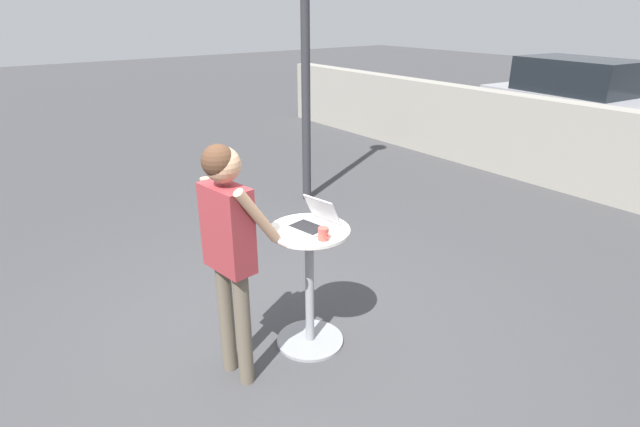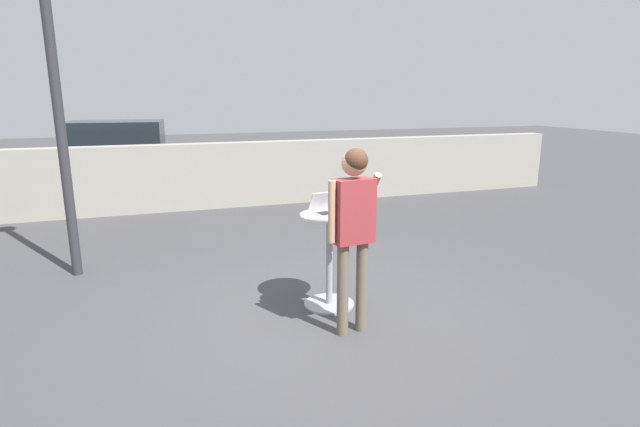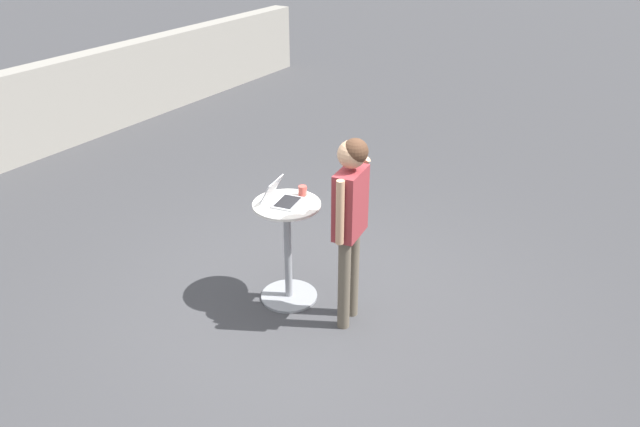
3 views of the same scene
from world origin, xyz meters
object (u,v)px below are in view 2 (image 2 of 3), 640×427
at_px(cafe_table, 329,256).
at_px(street_lamp, 49,36).
at_px(coffee_mug, 350,209).
at_px(parked_car_near_street, 123,153).
at_px(laptop, 327,208).
at_px(standing_person, 353,217).

bearing_deg(cafe_table, street_lamp, 144.68).
relative_size(coffee_mug, parked_car_near_street, 0.03).
bearing_deg(laptop, coffee_mug, -19.24).
relative_size(cafe_table, standing_person, 0.57).
relative_size(laptop, standing_person, 0.20).
bearing_deg(street_lamp, coffee_mug, -33.69).
distance_m(laptop, parked_car_near_street, 9.06).
height_order(cafe_table, coffee_mug, coffee_mug).
bearing_deg(coffee_mug, street_lamp, 146.31).
distance_m(laptop, coffee_mug, 0.24).
xyz_separation_m(standing_person, street_lamp, (-2.72, 2.59, 1.74)).
bearing_deg(cafe_table, laptop, 102.20).
bearing_deg(standing_person, street_lamp, 136.34).
distance_m(cafe_table, street_lamp, 4.07).
bearing_deg(standing_person, coffee_mug, 70.65).
distance_m(parked_car_near_street, street_lamp, 7.18).
bearing_deg(standing_person, parked_car_near_street, 104.23).
bearing_deg(street_lamp, parked_car_near_street, 87.31).
bearing_deg(laptop, standing_person, -89.65).
bearing_deg(laptop, cafe_table, -77.80).
relative_size(laptop, street_lamp, 0.08).
distance_m(coffee_mug, street_lamp, 3.97).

